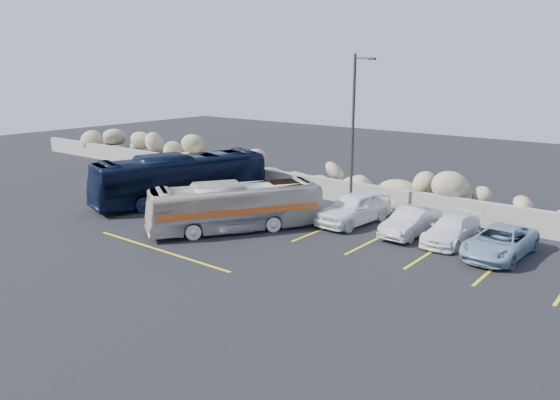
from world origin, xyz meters
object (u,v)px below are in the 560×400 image
Objects in this scene: lamppost at (354,132)px; car_d at (500,242)px; car_b at (411,222)px; car_c at (452,230)px; tour_coach at (181,178)px; vintage_bus at (235,207)px; car_a at (354,208)px.

car_d is at bearing -9.81° from lamppost.
car_b reaches higher than car_c.
tour_coach is 14.80m from car_c.
vintage_bus is (-3.04, -5.26, -3.17)m from lamppost.
car_b is 1.84m from car_c.
vintage_bus is 2.17× the size of car_b.
tour_coach is at bearing -167.27° from car_b.
vintage_bus is at bearing -1.19° from tour_coach.
car_c is at bearing 27.04° from tour_coach.
tour_coach reaches higher than car_a.
car_a reaches higher than car_d.
lamppost reaches higher than car_c.
car_c is 0.90× the size of car_d.
car_b is 0.87× the size of car_d.
lamppost is 2.14× the size of car_b.
lamppost is 0.99× the size of vintage_bus.
tour_coach is (-6.05, 2.06, 0.24)m from vintage_bus.
vintage_bus is 0.83× the size of tour_coach.
car_b is (12.75, 2.27, -0.75)m from tour_coach.
car_d is (16.76, 1.87, -0.77)m from tour_coach.
car_a is 1.04× the size of car_d.
car_b reaches higher than car_d.
car_c is 2.25m from car_d.
tour_coach is at bearing -166.26° from vintage_bus.
car_d is (7.67, -1.33, -3.70)m from lamppost.
vintage_bus is 6.40m from tour_coach.
car_a is 4.85m from car_c.
car_c is (14.58, 2.42, -0.80)m from tour_coach.
car_b is at bearing 177.05° from car_d.
lamppost is 8.62m from car_d.
tour_coach is 16.88m from car_d.
car_d reaches higher than car_c.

